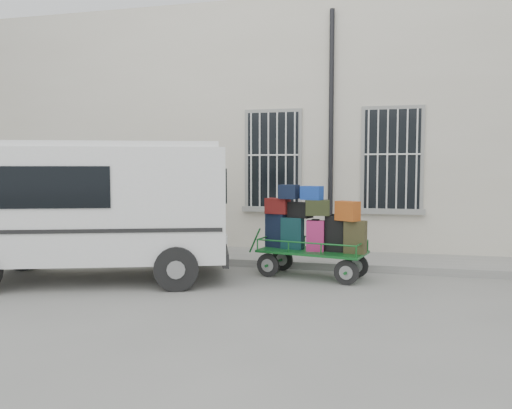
{
  "coord_description": "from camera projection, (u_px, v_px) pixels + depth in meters",
  "views": [
    {
      "loc": [
        1.93,
        -8.54,
        2.02
      ],
      "look_at": [
        -0.34,
        1.0,
        1.33
      ],
      "focal_mm": 35.0,
      "sensor_mm": 36.0,
      "label": 1
    }
  ],
  "objects": [
    {
      "name": "ground",
      "position": [
        262.0,
        283.0,
        8.88
      ],
      "size": [
        80.0,
        80.0,
        0.0
      ],
      "primitive_type": "plane",
      "color": "slate",
      "rests_on": "ground"
    },
    {
      "name": "building",
      "position": [
        305.0,
        135.0,
        14.0
      ],
      "size": [
        24.0,
        5.15,
        6.0
      ],
      "color": "beige",
      "rests_on": "ground"
    },
    {
      "name": "sidewalk",
      "position": [
        284.0,
        258.0,
        11.01
      ],
      "size": [
        24.0,
        1.7,
        0.15
      ],
      "primitive_type": "cube",
      "color": "gray",
      "rests_on": "ground"
    },
    {
      "name": "luggage_cart",
      "position": [
        311.0,
        231.0,
        9.33
      ],
      "size": [
        2.35,
        1.3,
        1.73
      ],
      "rotation": [
        0.0,
        0.0,
        -0.22
      ],
      "color": "black",
      "rests_on": "ground"
    },
    {
      "name": "van",
      "position": [
        91.0,
        202.0,
        9.09
      ],
      "size": [
        5.32,
        3.53,
        2.49
      ],
      "rotation": [
        0.0,
        0.0,
        0.33
      ],
      "color": "white",
      "rests_on": "ground"
    }
  ]
}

